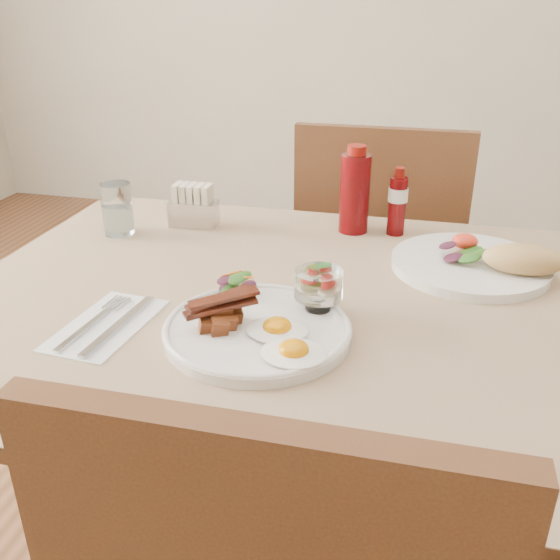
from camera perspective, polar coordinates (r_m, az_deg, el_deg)
The scene contains 13 objects.
table at distance 1.07m, azimuth 5.98°, elevation -6.46°, with size 1.33×0.88×0.75m.
chair_far at distance 1.72m, azimuth 8.98°, elevation 1.00°, with size 0.42×0.42×0.93m.
main_plate at distance 0.93m, azimuth -2.09°, elevation -4.65°, with size 0.28×0.28×0.02m, color white.
fried_eggs at distance 0.88m, azimuth 0.47°, elevation -5.47°, with size 0.15×0.16×0.03m.
bacon_potato_pile at distance 0.92m, azimuth -5.45°, elevation -2.97°, with size 0.11×0.09×0.05m.
side_salad at distance 1.01m, azimuth -3.92°, elevation -0.50°, with size 0.07×0.07×0.04m.
fruit_cup at distance 0.95m, azimuth 3.55°, elevation -0.39°, with size 0.08×0.08×0.08m.
second_plate at distance 1.19m, azimuth 18.03°, elevation 1.56°, with size 0.30×0.28×0.07m.
ketchup_bottle at distance 1.31m, azimuth 6.86°, elevation 8.00°, with size 0.08×0.08×0.18m.
hot_sauce_bottle at distance 1.31m, azimuth 10.68°, elevation 6.99°, with size 0.05×0.05×0.14m.
sugar_caddy at distance 1.36m, azimuth -7.92°, elevation 6.56°, with size 0.10×0.06×0.09m.
water_glass at distance 1.34m, azimuth -14.62°, elevation 6.03°, with size 0.06×0.06×0.11m.
napkin_cutlery at distance 0.99m, azimuth -15.53°, elevation -3.94°, with size 0.13×0.21×0.01m.
Camera 1 is at (0.11, -0.90, 1.22)m, focal length 40.00 mm.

